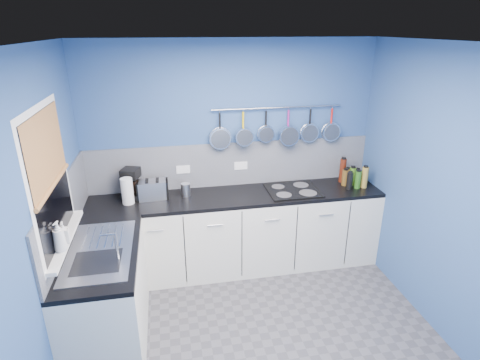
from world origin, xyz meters
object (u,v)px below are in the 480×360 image
object	(u,v)px
canister	(186,190)
soap_bottle_b	(63,232)
paper_towel	(127,191)
coffee_maker	(131,184)
hob	(293,190)
toaster	(153,190)
soap_bottle_a	(59,236)

from	to	relation	value
canister	soap_bottle_b	bearing A→B (deg)	-133.27
paper_towel	coffee_maker	size ratio (longest dim) A/B	0.85
soap_bottle_b	coffee_maker	world-z (taller)	same
canister	hob	xyz separation A→B (m)	(1.18, -0.09, -0.07)
coffee_maker	toaster	xyz separation A→B (m)	(0.22, -0.05, -0.06)
soap_bottle_a	paper_towel	bearing A→B (deg)	70.25
coffee_maker	toaster	bearing A→B (deg)	6.43
soap_bottle_b	hob	world-z (taller)	soap_bottle_b
paper_towel	toaster	bearing A→B (deg)	19.04
paper_towel	hob	bearing A→B (deg)	-0.29
soap_bottle_b	coffee_maker	bearing A→B (deg)	68.86
hob	toaster	bearing A→B (deg)	176.41
paper_towel	coffee_maker	xyz separation A→B (m)	(0.03, 0.13, 0.02)
paper_towel	hob	distance (m)	1.77
coffee_maker	hob	world-z (taller)	coffee_maker
coffee_maker	hob	xyz separation A→B (m)	(1.73, -0.14, -0.15)
coffee_maker	toaster	size ratio (longest dim) A/B	1.06
soap_bottle_b	canister	bearing A→B (deg)	46.73
soap_bottle_a	toaster	size ratio (longest dim) A/B	0.79
coffee_maker	toaster	distance (m)	0.23
coffee_maker	hob	distance (m)	1.75
soap_bottle_a	coffee_maker	xyz separation A→B (m)	(0.43, 1.23, -0.11)
soap_bottle_a	paper_towel	world-z (taller)	soap_bottle_a
coffee_maker	hob	size ratio (longest dim) A/B	0.57
toaster	paper_towel	bearing A→B (deg)	-165.77
soap_bottle_b	canister	distance (m)	1.45
hob	soap_bottle_b	bearing A→B (deg)	-155.99
soap_bottle_a	paper_towel	size ratio (longest dim) A/B	0.87
toaster	soap_bottle_b	bearing A→B (deg)	-126.11
paper_towel	canister	size ratio (longest dim) A/B	1.92
canister	hob	world-z (taller)	canister
soap_bottle_a	hob	size ratio (longest dim) A/B	0.42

